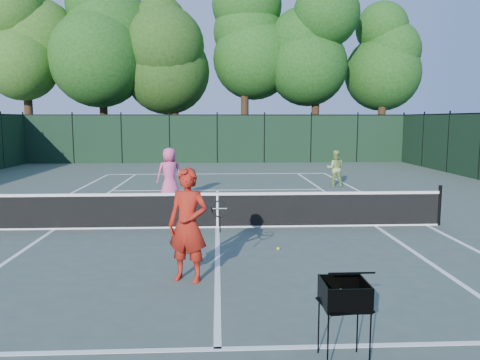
{
  "coord_description": "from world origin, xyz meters",
  "views": [
    {
      "loc": [
        0.01,
        -11.75,
        2.77
      ],
      "look_at": [
        0.63,
        1.0,
        1.1
      ],
      "focal_mm": 35.0,
      "sensor_mm": 36.0,
      "label": 1
    }
  ],
  "objects_px": {
    "loose_ball_midcourt": "(278,249)",
    "ball_hopper": "(344,295)",
    "coach": "(188,225)",
    "player_pink": "(170,174)",
    "player_green": "(335,168)"
  },
  "relations": [
    {
      "from": "loose_ball_midcourt",
      "to": "ball_hopper",
      "type": "bearing_deg",
      "value": -88.27
    },
    {
      "from": "coach",
      "to": "loose_ball_midcourt",
      "type": "height_order",
      "value": "coach"
    },
    {
      "from": "ball_hopper",
      "to": "player_pink",
      "type": "bearing_deg",
      "value": 98.39
    },
    {
      "from": "coach",
      "to": "ball_hopper",
      "type": "distance_m",
      "value": 3.44
    },
    {
      "from": "player_green",
      "to": "ball_hopper",
      "type": "bearing_deg",
      "value": 85.74
    },
    {
      "from": "player_pink",
      "to": "player_green",
      "type": "distance_m",
      "value": 7.15
    },
    {
      "from": "ball_hopper",
      "to": "loose_ball_midcourt",
      "type": "distance_m",
      "value": 4.7
    },
    {
      "from": "coach",
      "to": "player_pink",
      "type": "relative_size",
      "value": 1.08
    },
    {
      "from": "ball_hopper",
      "to": "loose_ball_midcourt",
      "type": "relative_size",
      "value": 14.2
    },
    {
      "from": "coach",
      "to": "ball_hopper",
      "type": "bearing_deg",
      "value": -34.75
    },
    {
      "from": "ball_hopper",
      "to": "loose_ball_midcourt",
      "type": "bearing_deg",
      "value": 84.61
    },
    {
      "from": "coach",
      "to": "ball_hopper",
      "type": "height_order",
      "value": "coach"
    },
    {
      "from": "coach",
      "to": "loose_ball_midcourt",
      "type": "relative_size",
      "value": 28.74
    },
    {
      "from": "coach",
      "to": "player_pink",
      "type": "bearing_deg",
      "value": 119.09
    },
    {
      "from": "coach",
      "to": "ball_hopper",
      "type": "relative_size",
      "value": 2.02
    }
  ]
}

